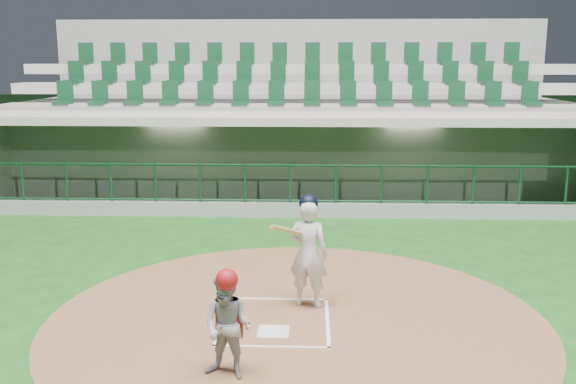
% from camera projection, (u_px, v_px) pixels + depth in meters
% --- Properties ---
extents(ground, '(120.00, 120.00, 0.00)m').
position_uv_depth(ground, '(276.00, 314.00, 9.47)').
color(ground, '#144714').
rests_on(ground, ground).
extents(dirt_circle, '(7.20, 7.20, 0.01)m').
position_uv_depth(dirt_circle, '(296.00, 319.00, 9.26)').
color(dirt_circle, brown).
rests_on(dirt_circle, ground).
extents(home_plate, '(0.43, 0.43, 0.02)m').
position_uv_depth(home_plate, '(273.00, 332.00, 8.78)').
color(home_plate, silver).
rests_on(home_plate, dirt_circle).
extents(batter_box_chalk, '(1.55, 1.80, 0.01)m').
position_uv_depth(batter_box_chalk, '(275.00, 321.00, 9.17)').
color(batter_box_chalk, silver).
rests_on(batter_box_chalk, ground).
extents(dugout_structure, '(16.40, 3.70, 3.00)m').
position_uv_depth(dugout_structure, '(299.00, 165.00, 16.93)').
color(dugout_structure, slate).
rests_on(dugout_structure, ground).
extents(seating_deck, '(17.00, 6.72, 5.15)m').
position_uv_depth(seating_deck, '(296.00, 134.00, 19.85)').
color(seating_deck, gray).
rests_on(seating_deck, ground).
extents(batter, '(0.88, 0.92, 1.73)m').
position_uv_depth(batter, '(308.00, 251.00, 9.56)').
color(batter, silver).
rests_on(batter, dirt_circle).
extents(catcher, '(0.72, 0.64, 1.33)m').
position_uv_depth(catcher, '(228.00, 324.00, 7.45)').
color(catcher, '#929297').
rests_on(catcher, dirt_circle).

